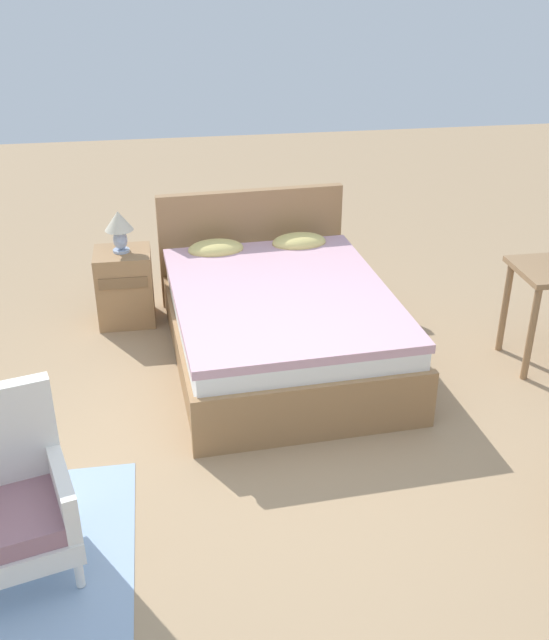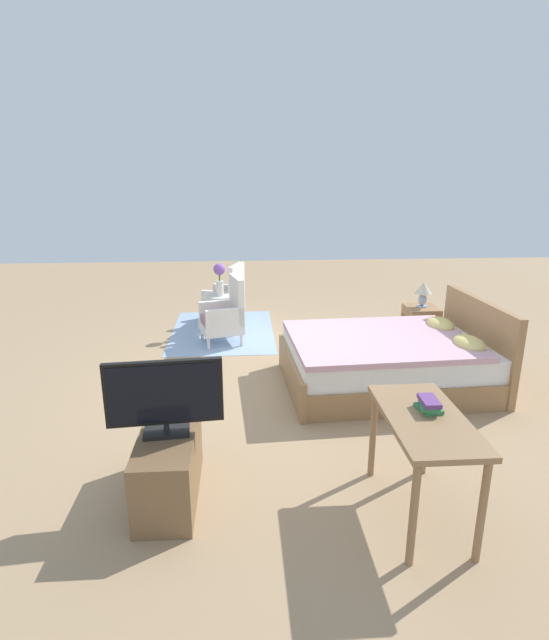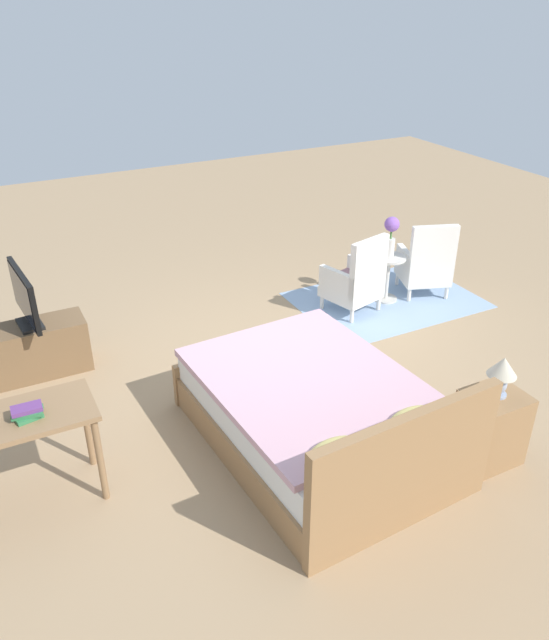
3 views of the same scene
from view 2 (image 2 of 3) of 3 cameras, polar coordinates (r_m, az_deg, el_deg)
The scene contains 13 objects.
ground_plane at distance 5.70m, azimuth 1.11°, elevation -7.23°, with size 16.00×16.00×0.00m, color #A38460.
floor_rug at distance 7.52m, azimuth -5.92°, elevation -1.25°, with size 2.10×1.50×0.01m.
bed at distance 5.67m, azimuth 13.07°, elevation -4.55°, with size 1.66×2.26×0.96m.
armchair_by_window_left at distance 7.89m, azimuth -5.49°, elevation 2.49°, with size 0.69×0.69×0.92m.
armchair_by_window_right at distance 6.93m, azimuth -5.68°, elevation 0.45°, with size 0.66×0.66×0.92m.
side_table at distance 7.42m, azimuth -6.19°, elevation 1.26°, with size 0.40×0.40×0.55m.
flower_vase at distance 7.31m, azimuth -6.31°, elevation 5.02°, with size 0.17×0.17×0.48m.
nightstand at distance 6.90m, azimuth 16.29°, elevation -0.94°, with size 0.44×0.41×0.60m.
table_lamp at distance 6.77m, azimuth 16.65°, elevation 3.21°, with size 0.22×0.22×0.33m.
tv_stand at distance 3.87m, azimuth -11.94°, elevation -15.86°, with size 0.96×0.40×0.52m.
tv_flatscreen at distance 3.60m, azimuth -12.47°, elevation -8.51°, with size 0.23×0.82×0.55m.
vanity_desk at distance 3.57m, azimuth 16.73°, elevation -12.09°, with size 1.04×0.52×0.75m.
book_stack at distance 3.58m, azimuth 17.24°, elevation -9.23°, with size 0.22×0.17×0.09m.
Camera 2 is at (5.19, -0.46, 2.32)m, focal length 28.00 mm.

